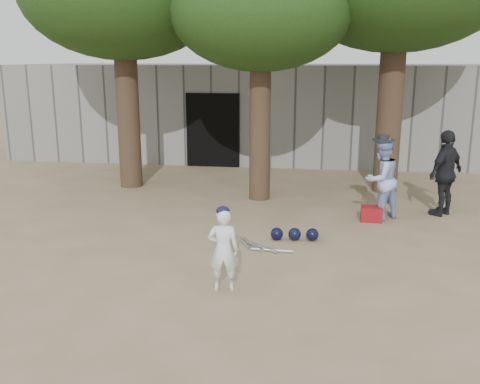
% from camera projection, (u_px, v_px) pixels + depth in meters
% --- Properties ---
extents(ground, '(70.00, 70.00, 0.00)m').
position_uv_depth(ground, '(194.00, 263.00, 8.62)').
color(ground, '#937C5E').
rests_on(ground, ground).
extents(boy_player, '(0.47, 0.33, 1.20)m').
position_uv_depth(boy_player, '(223.00, 250.00, 7.46)').
color(boy_player, white).
rests_on(boy_player, ground).
extents(spectator_blue, '(1.03, 1.01, 1.67)m').
position_uv_depth(spectator_blue, '(381.00, 179.00, 10.76)').
color(spectator_blue, '#98B4EB').
rests_on(spectator_blue, ground).
extents(spectator_dark, '(1.04, 1.06, 1.79)m').
position_uv_depth(spectator_dark, '(446.00, 173.00, 11.04)').
color(spectator_dark, black).
rests_on(spectator_dark, ground).
extents(red_bag, '(0.44, 0.34, 0.30)m').
position_uv_depth(red_bag, '(371.00, 214.00, 10.78)').
color(red_bag, maroon).
rests_on(red_bag, ground).
extents(back_building, '(16.00, 5.24, 3.00)m').
position_uv_depth(back_building, '(261.00, 110.00, 18.17)').
color(back_building, gray).
rests_on(back_building, ground).
extents(helmet_row, '(0.87, 0.28, 0.23)m').
position_uv_depth(helmet_row, '(295.00, 234.00, 9.65)').
color(helmet_row, black).
rests_on(helmet_row, ground).
extents(bat_pile, '(1.09, 0.81, 0.06)m').
position_uv_depth(bat_pile, '(257.00, 246.00, 9.31)').
color(bat_pile, '#AEAFB5').
rests_on(bat_pile, ground).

